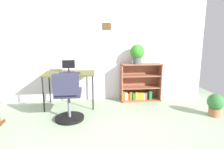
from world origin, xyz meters
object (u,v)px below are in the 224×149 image
object	(u,v)px
keyboard	(70,73)
potted_plant_on_shelf	(137,53)
desk	(69,75)
potted_plant_floor	(215,104)
office_chair	(68,100)
bookshelf_low	(140,84)
monitor	(69,67)

from	to	relation	value
keyboard	potted_plant_on_shelf	xyz separation A→B (m)	(1.48, 0.28, 0.38)
desk	potted_plant_on_shelf	distance (m)	1.58
desk	potted_plant_floor	size ratio (longest dim) A/B	2.45
keyboard	office_chair	bearing A→B (deg)	-86.22
desk	bookshelf_low	xyz separation A→B (m)	(1.59, 0.26, -0.29)
monitor	potted_plant_on_shelf	world-z (taller)	potted_plant_on_shelf
potted_plant_floor	potted_plant_on_shelf	bearing A→B (deg)	141.49
potted_plant_on_shelf	desk	bearing A→B (deg)	-172.39
office_chair	keyboard	bearing A→B (deg)	93.78
keyboard	potted_plant_on_shelf	size ratio (longest dim) A/B	0.99
bookshelf_low	monitor	bearing A→B (deg)	-174.15
keyboard	bookshelf_low	distance (m)	1.64
monitor	desk	bearing A→B (deg)	-78.18
desk	potted_plant_floor	distance (m)	2.93
keyboard	potted_plant_floor	xyz separation A→B (m)	(2.76, -0.73, -0.51)
bookshelf_low	potted_plant_floor	distance (m)	1.61
desk	potted_plant_on_shelf	size ratio (longest dim) A/B	2.42
keyboard	potted_plant_on_shelf	bearing A→B (deg)	10.87
keyboard	office_chair	size ratio (longest dim) A/B	0.48
potted_plant_floor	bookshelf_low	bearing A→B (deg)	137.91
desk	office_chair	bearing A→B (deg)	-85.23
potted_plant_on_shelf	keyboard	bearing A→B (deg)	-169.13
monitor	potted_plant_floor	xyz separation A→B (m)	(2.79, -0.91, -0.62)
potted_plant_floor	office_chair	bearing A→B (deg)	178.74
keyboard	potted_plant_floor	distance (m)	2.90
bookshelf_low	potted_plant_on_shelf	world-z (taller)	potted_plant_on_shelf
desk	bookshelf_low	bearing A→B (deg)	9.23
bookshelf_low	potted_plant_floor	size ratio (longest dim) A/B	2.16
office_chair	potted_plant_on_shelf	size ratio (longest dim) A/B	2.04
office_chair	bookshelf_low	world-z (taller)	office_chair
desk	potted_plant_on_shelf	bearing A→B (deg)	7.61
potted_plant_on_shelf	potted_plant_floor	size ratio (longest dim) A/B	1.01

